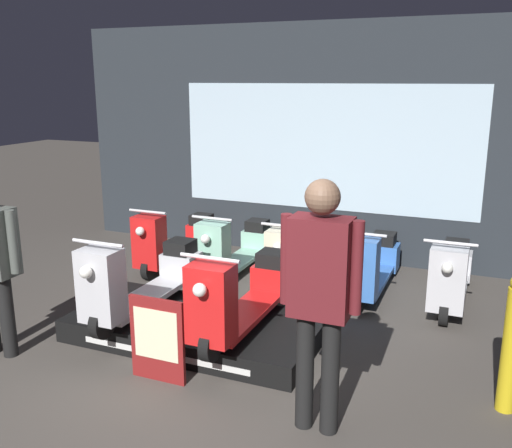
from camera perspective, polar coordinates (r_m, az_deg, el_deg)
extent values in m
plane|color=#423D38|center=(4.82, -7.50, -16.50)|extent=(30.00, 30.00, 0.00)
cube|color=#23282D|center=(7.90, 6.92, 7.97)|extent=(7.50, 0.08, 3.20)
cube|color=silver|center=(7.86, 6.82, 7.58)|extent=(4.13, 0.01, 1.70)
cube|color=black|center=(5.67, -6.09, -10.28)|extent=(2.40, 1.18, 0.22)
cube|color=silver|center=(5.22, -9.29, -12.82)|extent=(1.68, 0.01, 0.05)
cylinder|color=black|center=(5.31, -15.12, -9.51)|extent=(0.09, 0.29, 0.29)
cylinder|color=black|center=(6.40, -7.34, -4.94)|extent=(0.09, 0.29, 0.29)
cube|color=#BCBCC1|center=(5.84, -10.84, -7.12)|extent=(0.34, 1.34, 0.05)
cube|color=#BCBCC1|center=(5.20, -15.22, -5.96)|extent=(0.36, 0.26, 0.66)
cube|color=#BCBCC1|center=(6.36, -7.46, -4.35)|extent=(0.38, 0.31, 0.34)
cube|color=black|center=(6.28, -7.57, -2.28)|extent=(0.28, 0.28, 0.15)
cylinder|color=silver|center=(5.07, -15.56, -1.86)|extent=(0.52, 0.03, 0.03)
sphere|color=white|center=(5.00, -16.66, -4.63)|extent=(0.11, 0.11, 0.11)
cylinder|color=black|center=(4.77, -4.55, -11.87)|extent=(0.09, 0.29, 0.29)
cylinder|color=black|center=(5.96, 1.75, -6.31)|extent=(0.09, 0.29, 0.29)
cube|color=red|center=(5.35, -1.02, -8.89)|extent=(0.34, 1.34, 0.05)
cube|color=red|center=(4.64, -4.51, -7.96)|extent=(0.36, 0.26, 0.66)
cube|color=red|center=(5.91, 1.68, -5.69)|extent=(0.38, 0.31, 0.34)
cube|color=black|center=(5.83, 1.67, -3.47)|extent=(0.28, 0.28, 0.15)
cylinder|color=silver|center=(4.50, -4.65, -3.41)|extent=(0.52, 0.03, 0.03)
sphere|color=white|center=(4.42, -5.66, -6.59)|extent=(0.11, 0.11, 0.11)
cylinder|color=black|center=(7.30, -10.59, -4.40)|extent=(0.09, 0.29, 0.29)
cylinder|color=black|center=(8.47, -5.34, -1.59)|extent=(0.09, 0.29, 0.29)
cube|color=red|center=(7.88, -7.77, -2.97)|extent=(0.34, 1.34, 0.05)
cube|color=red|center=(7.22, -10.62, -1.77)|extent=(0.36, 0.26, 0.66)
cube|color=red|center=(8.43, -5.42, -1.13)|extent=(0.38, 0.31, 0.34)
cube|color=black|center=(8.36, -5.48, 0.46)|extent=(0.28, 0.28, 0.15)
cylinder|color=silver|center=(7.12, -10.80, 1.22)|extent=(0.52, 0.03, 0.03)
sphere|color=white|center=(7.02, -11.52, -0.71)|extent=(0.11, 0.11, 0.11)
cylinder|color=black|center=(6.88, -4.37, -5.39)|extent=(0.09, 0.29, 0.29)
cylinder|color=black|center=(8.11, 0.21, -2.26)|extent=(0.09, 0.29, 0.29)
cube|color=#8EC6AD|center=(7.49, -1.89, -3.78)|extent=(0.34, 1.34, 0.05)
cube|color=#8EC6AD|center=(6.79, -4.34, -2.60)|extent=(0.36, 0.26, 0.66)
cube|color=#8EC6AD|center=(8.06, 0.15, -1.79)|extent=(0.38, 0.31, 0.34)
cube|color=black|center=(7.99, 0.13, -0.13)|extent=(0.28, 0.28, 0.15)
cylinder|color=silver|center=(6.68, -4.43, 0.57)|extent=(0.52, 0.03, 0.03)
sphere|color=white|center=(6.58, -5.10, -1.50)|extent=(0.11, 0.11, 0.11)
cylinder|color=black|center=(6.54, 2.61, -6.41)|extent=(0.09, 0.29, 0.29)
cylinder|color=black|center=(7.82, 6.22, -2.97)|extent=(0.09, 0.29, 0.29)
cube|color=beige|center=(7.18, 4.58, -4.62)|extent=(0.34, 1.34, 0.05)
cube|color=beige|center=(6.45, 2.71, -3.50)|extent=(0.36, 0.26, 0.66)
cube|color=beige|center=(7.78, 6.19, -2.48)|extent=(0.38, 0.31, 0.34)
cube|color=black|center=(7.71, 6.22, -0.77)|extent=(0.28, 0.28, 0.15)
cylinder|color=silver|center=(6.33, 2.73, -0.17)|extent=(0.52, 0.03, 0.03)
sphere|color=white|center=(6.23, 2.14, -2.37)|extent=(0.11, 0.11, 0.11)
cylinder|color=black|center=(6.32, 10.24, -7.42)|extent=(0.09, 0.29, 0.29)
cylinder|color=black|center=(7.64, 12.61, -3.68)|extent=(0.09, 0.29, 0.29)
cube|color=#386BBC|center=(6.97, 11.54, -5.46)|extent=(0.34, 1.34, 0.05)
cube|color=#386BBC|center=(6.22, 10.42, -4.41)|extent=(0.36, 0.26, 0.66)
cube|color=#386BBC|center=(7.59, 12.61, -3.18)|extent=(0.38, 0.31, 0.34)
cube|color=black|center=(7.52, 12.70, -1.44)|extent=(0.28, 0.28, 0.15)
cylinder|color=silver|center=(6.10, 10.57, -0.97)|extent=(0.52, 0.03, 0.03)
sphere|color=white|center=(5.99, 10.11, -3.28)|extent=(0.11, 0.11, 0.11)
cylinder|color=black|center=(6.21, 18.32, -8.34)|extent=(0.09, 0.29, 0.29)
cylinder|color=black|center=(7.55, 19.25, -4.37)|extent=(0.09, 0.29, 0.29)
cube|color=#BCBCC1|center=(6.88, 18.83, -6.24)|extent=(0.34, 1.34, 0.05)
cube|color=#BCBCC1|center=(6.11, 18.59, -5.29)|extent=(0.36, 0.26, 0.66)
cube|color=#BCBCC1|center=(7.50, 19.29, -3.87)|extent=(0.38, 0.31, 0.34)
cube|color=black|center=(7.43, 19.44, -2.11)|extent=(0.28, 0.28, 0.15)
cylinder|color=silver|center=(5.99, 18.88, -1.80)|extent=(0.52, 0.03, 0.03)
sphere|color=white|center=(5.87, 18.58, -4.17)|extent=(0.11, 0.11, 0.11)
cylinder|color=black|center=(5.67, -23.63, -8.44)|extent=(0.13, 0.13, 0.77)
cylinder|color=#474C47|center=(5.33, -23.16, -1.67)|extent=(0.08, 0.08, 0.56)
cylinder|color=black|center=(4.22, 4.91, -14.40)|extent=(0.13, 0.13, 0.88)
cylinder|color=black|center=(4.17, 7.42, -14.81)|extent=(0.13, 0.13, 0.88)
cube|color=#5B191E|center=(3.87, 6.47, -4.34)|extent=(0.41, 0.23, 0.70)
cylinder|color=#5B191E|center=(3.94, 3.03, -3.54)|extent=(0.08, 0.08, 0.64)
cylinder|color=#5B191E|center=(3.81, 10.05, -4.37)|extent=(0.08, 0.08, 0.64)
sphere|color=brown|center=(3.75, 6.68, 2.71)|extent=(0.24, 0.24, 0.24)
cube|color=maroon|center=(4.88, -9.83, -11.34)|extent=(0.50, 0.04, 0.73)
cube|color=beige|center=(4.84, -10.00, -10.85)|extent=(0.41, 0.01, 0.44)
cylinder|color=gold|center=(4.76, 24.15, -11.48)|extent=(0.14, 0.14, 0.99)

